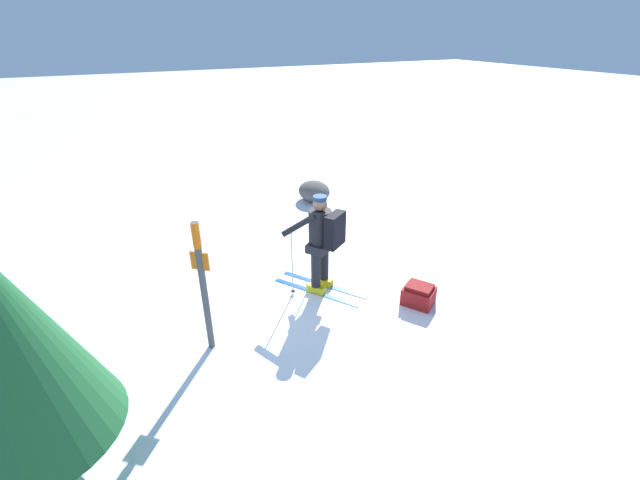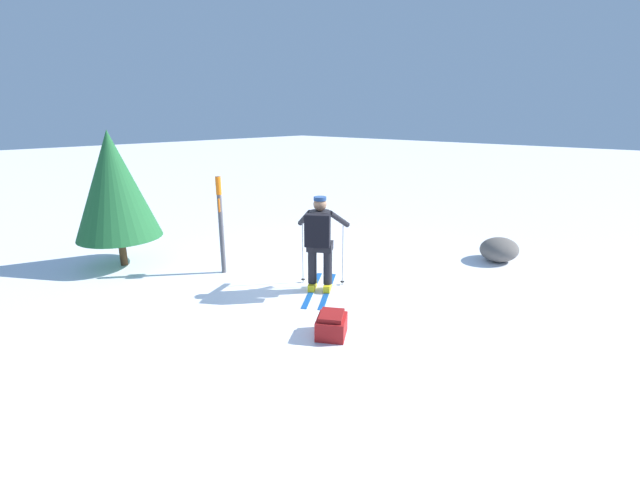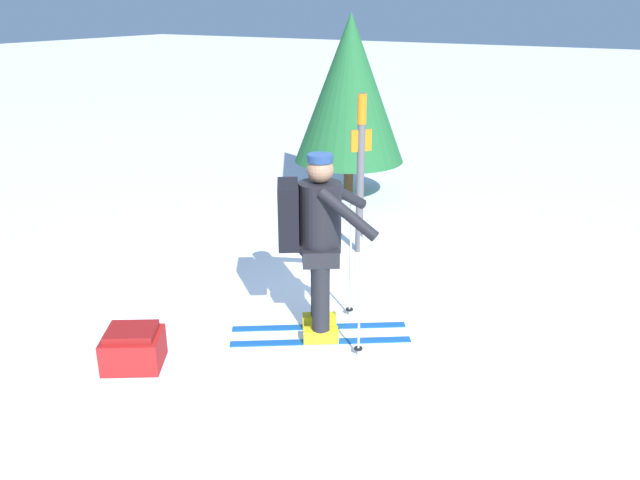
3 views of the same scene
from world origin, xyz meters
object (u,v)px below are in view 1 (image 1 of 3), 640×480
object	(u,v)px
skier	(322,238)
rock_boulder	(314,191)
trail_marker	(202,278)
dropped_backpack	(419,295)

from	to	relation	value
skier	rock_boulder	bearing A→B (deg)	155.71
skier	trail_marker	xyz separation A→B (m)	(0.57, -1.96, 0.13)
dropped_backpack	trail_marker	bearing A→B (deg)	-98.33
skier	rock_boulder	size ratio (longest dim) A/B	1.87
dropped_backpack	skier	bearing A→B (deg)	-131.54
dropped_backpack	trail_marker	size ratio (longest dim) A/B	0.32
rock_boulder	dropped_backpack	bearing A→B (deg)	-6.03
dropped_backpack	rock_boulder	size ratio (longest dim) A/B	0.68
trail_marker	rock_boulder	distance (m)	5.63
skier	rock_boulder	distance (m)	4.08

